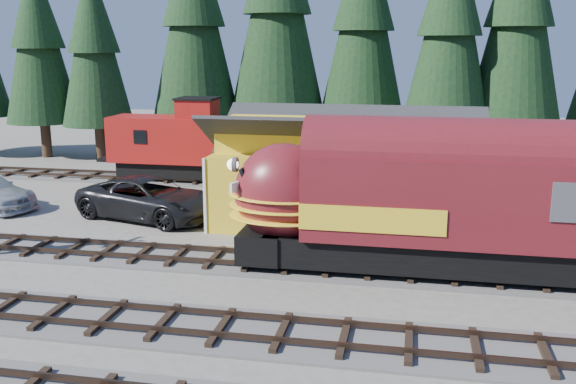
% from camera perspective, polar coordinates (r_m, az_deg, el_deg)
% --- Properties ---
extents(ground, '(120.00, 120.00, 0.00)m').
position_cam_1_polar(ground, '(20.61, 2.23, -10.48)').
color(ground, '#6B665B').
rests_on(ground, ground).
extents(track_spur, '(32.00, 3.20, 0.33)m').
position_cam_1_polar(track_spur, '(39.72, -8.05, 0.99)').
color(track_spur, '#4C4947').
rests_on(track_spur, ground).
extents(depot, '(12.80, 7.00, 5.30)m').
position_cam_1_polar(depot, '(29.80, 5.41, 2.77)').
color(depot, gold).
rests_on(depot, ground).
extents(conifer_backdrop, '(79.81, 22.92, 16.46)m').
position_cam_1_polar(conifer_backdrop, '(43.82, 19.06, 14.58)').
color(conifer_backdrop, black).
rests_on(conifer_backdrop, ground).
extents(locomotive, '(16.04, 3.19, 4.36)m').
position_cam_1_polar(locomotive, '(23.41, 13.39, -1.36)').
color(locomotive, black).
rests_on(locomotive, ground).
extents(caboose, '(9.07, 2.63, 4.71)m').
position_cam_1_polar(caboose, '(39.55, -9.12, 4.31)').
color(caboose, black).
rests_on(caboose, ground).
extents(pickup_truck_a, '(7.77, 5.12, 1.99)m').
position_cam_1_polar(pickup_truck_a, '(31.54, -12.21, -0.56)').
color(pickup_truck_a, black).
rests_on(pickup_truck_a, ground).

